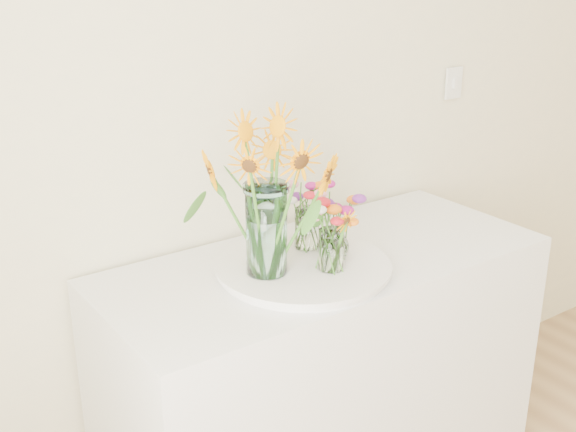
# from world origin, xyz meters

# --- Properties ---
(counter) EXTENTS (1.40, 0.60, 0.90)m
(counter) POSITION_xyz_m (-0.37, 1.93, 0.45)
(counter) COLOR white
(counter) RESTS_ON ground_plane
(tray) EXTENTS (0.49, 0.49, 0.02)m
(tray) POSITION_xyz_m (-0.49, 1.88, 0.91)
(tray) COLOR white
(tray) RESTS_ON counter
(mason_jar) EXTENTS (0.13, 0.13, 0.27)m
(mason_jar) POSITION_xyz_m (-0.61, 1.89, 1.06)
(mason_jar) COLOR #B9F0F8
(mason_jar) RESTS_ON tray
(sunflower_bouquet) EXTENTS (0.63, 0.63, 0.47)m
(sunflower_bouquet) POSITION_xyz_m (-0.61, 1.89, 1.16)
(sunflower_bouquet) COLOR #FD9A05
(sunflower_bouquet) RESTS_ON tray
(small_vase_a) EXTENTS (0.08, 0.08, 0.12)m
(small_vase_a) POSITION_xyz_m (-0.45, 1.81, 0.99)
(small_vase_a) COLOR white
(small_vase_a) RESTS_ON tray
(wildflower_posy_a) EXTENTS (0.18, 0.18, 0.21)m
(wildflower_posy_a) POSITION_xyz_m (-0.45, 1.81, 1.03)
(wildflower_posy_a) COLOR orange
(wildflower_posy_a) RESTS_ON tray
(small_vase_b) EXTENTS (0.08, 0.08, 0.12)m
(small_vase_b) POSITION_xyz_m (-0.38, 1.88, 0.98)
(small_vase_b) COLOR white
(small_vase_b) RESTS_ON tray
(wildflower_posy_b) EXTENTS (0.19, 0.19, 0.21)m
(wildflower_posy_b) POSITION_xyz_m (-0.38, 1.88, 1.03)
(wildflower_posy_b) COLOR orange
(wildflower_posy_b) RESTS_ON tray
(small_vase_c) EXTENTS (0.10, 0.10, 0.13)m
(small_vase_c) POSITION_xyz_m (-0.41, 1.97, 0.99)
(small_vase_c) COLOR white
(small_vase_c) RESTS_ON tray
(wildflower_posy_c) EXTENTS (0.18, 0.18, 0.22)m
(wildflower_posy_c) POSITION_xyz_m (-0.41, 1.97, 1.03)
(wildflower_posy_c) COLOR orange
(wildflower_posy_c) RESTS_ON tray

